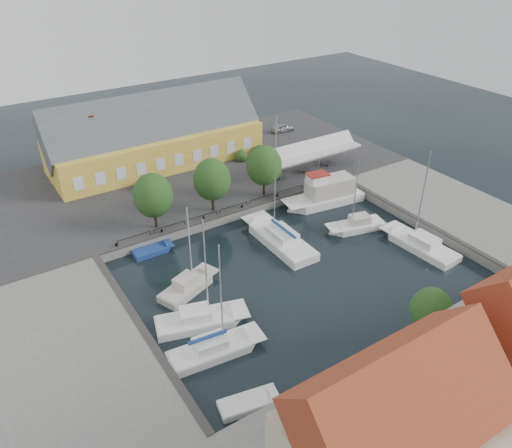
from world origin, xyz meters
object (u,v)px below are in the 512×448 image
at_px(launch_sw, 248,405).
at_px(car_red, 152,186).
at_px(center_sailboat, 280,240).
at_px(trawler, 326,196).
at_px(west_boat_b, 188,288).
at_px(west_boat_d, 214,351).
at_px(car_silver, 282,128).
at_px(tent_canopy, 311,152).
at_px(launch_nw, 152,252).
at_px(east_boat_c, 420,246).
at_px(west_boat_c, 200,321).
at_px(warehouse, 150,139).
at_px(east_boat_b, 357,227).

bearing_deg(launch_sw, car_red, 78.65).
bearing_deg(center_sailboat, trawler, 23.60).
relative_size(west_boat_b, west_boat_d, 0.85).
relative_size(car_silver, west_boat_b, 0.41).
relative_size(tent_canopy, west_boat_b, 1.54).
xyz_separation_m(center_sailboat, trawler, (9.88, 4.31, 0.65)).
distance_m(center_sailboat, launch_nw, 13.41).
xyz_separation_m(west_boat_b, launch_nw, (-0.39, 7.64, -0.17)).
distance_m(car_silver, center_sailboat, 30.81).
height_order(east_boat_c, west_boat_b, east_boat_c).
bearing_deg(launch_sw, west_boat_c, 83.68).
distance_m(west_boat_b, launch_sw, 14.25).
bearing_deg(center_sailboat, west_boat_d, -142.79).
bearing_deg(tent_canopy, west_boat_d, -140.81).
relative_size(car_red, west_boat_b, 0.45).
bearing_deg(car_silver, center_sailboat, 147.53).
bearing_deg(tent_canopy, west_boat_c, -145.36).
bearing_deg(warehouse, center_sailboat, -81.10).
relative_size(center_sailboat, west_boat_d, 1.34).
bearing_deg(car_red, launch_sw, -120.49).
height_order(center_sailboat, west_boat_c, center_sailboat).
height_order(west_boat_b, west_boat_d, west_boat_d).
distance_m(launch_sw, launch_nw, 21.79).
relative_size(car_red, west_boat_d, 0.38).
relative_size(tent_canopy, center_sailboat, 0.98).
distance_m(trawler, east_boat_c, 13.29).
height_order(trawler, launch_nw, trawler).
distance_m(trawler, west_boat_d, 27.61).
xyz_separation_m(car_red, west_boat_c, (-5.54, -23.42, -1.41)).
relative_size(trawler, east_boat_b, 1.12).
bearing_deg(tent_canopy, west_boat_b, -151.92).
relative_size(tent_canopy, launch_sw, 3.04).
bearing_deg(warehouse, tent_canopy, -39.86).
bearing_deg(launch_nw, center_sailboat, -25.28).
bearing_deg(east_boat_c, warehouse, 115.08).
distance_m(west_boat_c, launch_sw, 9.45).
height_order(trawler, east_boat_c, east_boat_c).
bearing_deg(launch_sw, center_sailboat, 48.84).
xyz_separation_m(trawler, west_boat_b, (-21.60, -6.23, -0.76)).
distance_m(west_boat_c, west_boat_d, 3.74).
height_order(west_boat_b, launch_nw, west_boat_b).
height_order(center_sailboat, launch_nw, center_sailboat).
height_order(car_silver, car_red, car_red).
bearing_deg(trawler, west_boat_d, -148.06).
relative_size(east_boat_c, west_boat_c, 1.03).
distance_m(west_boat_b, west_boat_c, 4.83).
distance_m(car_silver, car_red, 26.69).
relative_size(trawler, launch_sw, 2.30).
relative_size(west_boat_b, launch_nw, 2.10).
distance_m(trawler, launch_nw, 22.06).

